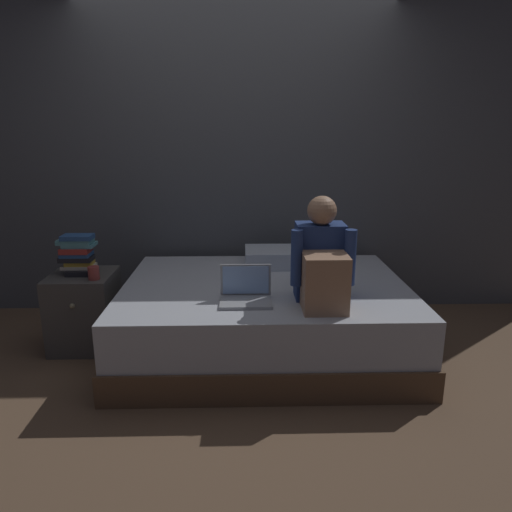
{
  "coord_description": "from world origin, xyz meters",
  "views": [
    {
      "loc": [
        0.05,
        -2.84,
        1.54
      ],
      "look_at": [
        0.13,
        0.1,
        0.75
      ],
      "focal_mm": 33.11,
      "sensor_mm": 36.0,
      "label": 1
    }
  ],
  "objects_px": {
    "bed": "(265,317)",
    "mug": "(94,273)",
    "pillow": "(281,257)",
    "book_stack": "(78,254)",
    "person_sitting": "(322,263)",
    "nightstand": "(85,311)",
    "laptop": "(246,293)"
  },
  "relations": [
    {
      "from": "bed",
      "to": "book_stack",
      "type": "height_order",
      "value": "book_stack"
    },
    {
      "from": "person_sitting",
      "to": "pillow",
      "type": "relative_size",
      "value": 1.17
    },
    {
      "from": "bed",
      "to": "laptop",
      "type": "distance_m",
      "value": 0.49
    },
    {
      "from": "person_sitting",
      "to": "bed",
      "type": "bearing_deg",
      "value": 130.45
    },
    {
      "from": "mug",
      "to": "nightstand",
      "type": "bearing_deg",
      "value": 137.31
    },
    {
      "from": "nightstand",
      "to": "pillow",
      "type": "relative_size",
      "value": 0.98
    },
    {
      "from": "person_sitting",
      "to": "laptop",
      "type": "distance_m",
      "value": 0.5
    },
    {
      "from": "bed",
      "to": "mug",
      "type": "bearing_deg",
      "value": -178.1
    },
    {
      "from": "bed",
      "to": "mug",
      "type": "xyz_separation_m",
      "value": [
        -1.17,
        -0.04,
        0.35
      ]
    },
    {
      "from": "book_stack",
      "to": "mug",
      "type": "relative_size",
      "value": 3.14
    },
    {
      "from": "pillow",
      "to": "laptop",
      "type": "bearing_deg",
      "value": -109.19
    },
    {
      "from": "person_sitting",
      "to": "pillow",
      "type": "bearing_deg",
      "value": 102.35
    },
    {
      "from": "pillow",
      "to": "mug",
      "type": "xyz_separation_m",
      "value": [
        -1.32,
        -0.49,
        0.03
      ]
    },
    {
      "from": "book_stack",
      "to": "pillow",
      "type": "bearing_deg",
      "value": 13.67
    },
    {
      "from": "pillow",
      "to": "book_stack",
      "type": "bearing_deg",
      "value": -166.33
    },
    {
      "from": "person_sitting",
      "to": "mug",
      "type": "distance_m",
      "value": 1.55
    },
    {
      "from": "pillow",
      "to": "mug",
      "type": "height_order",
      "value": "mug"
    },
    {
      "from": "person_sitting",
      "to": "mug",
      "type": "xyz_separation_m",
      "value": [
        -1.5,
        0.35,
        -0.16
      ]
    },
    {
      "from": "nightstand",
      "to": "mug",
      "type": "height_order",
      "value": "mug"
    },
    {
      "from": "nightstand",
      "to": "pillow",
      "type": "distance_m",
      "value": 1.52
    },
    {
      "from": "nightstand",
      "to": "person_sitting",
      "type": "bearing_deg",
      "value": -15.96
    },
    {
      "from": "bed",
      "to": "book_stack",
      "type": "relative_size",
      "value": 7.08
    },
    {
      "from": "bed",
      "to": "nightstand",
      "type": "relative_size",
      "value": 3.64
    },
    {
      "from": "nightstand",
      "to": "book_stack",
      "type": "relative_size",
      "value": 1.95
    },
    {
      "from": "nightstand",
      "to": "person_sitting",
      "type": "relative_size",
      "value": 0.84
    },
    {
      "from": "mug",
      "to": "book_stack",
      "type": "bearing_deg",
      "value": 136.83
    },
    {
      "from": "person_sitting",
      "to": "mug",
      "type": "bearing_deg",
      "value": 167.0
    },
    {
      "from": "pillow",
      "to": "nightstand",
      "type": "bearing_deg",
      "value": -165.68
    },
    {
      "from": "person_sitting",
      "to": "book_stack",
      "type": "relative_size",
      "value": 2.32
    },
    {
      "from": "bed",
      "to": "pillow",
      "type": "xyz_separation_m",
      "value": [
        0.15,
        0.45,
        0.32
      ]
    },
    {
      "from": "bed",
      "to": "person_sitting",
      "type": "bearing_deg",
      "value": -49.55
    },
    {
      "from": "pillow",
      "to": "book_stack",
      "type": "distance_m",
      "value": 1.51
    }
  ]
}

